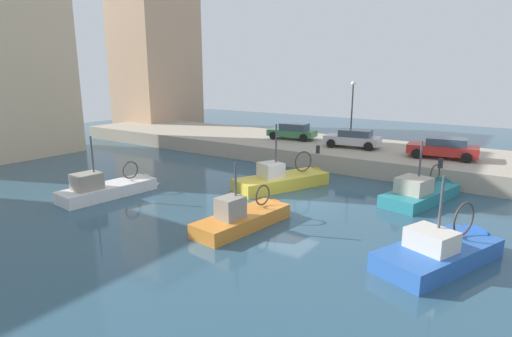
{
  "coord_description": "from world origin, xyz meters",
  "views": [
    {
      "loc": [
        -18.49,
        -10.33,
        6.79
      ],
      "look_at": [
        1.05,
        2.95,
        1.2
      ],
      "focal_mm": 28.92,
      "sensor_mm": 36.0,
      "label": 1
    }
  ],
  "objects_px": {
    "fishing_boat_blue": "(444,258)",
    "fishing_boat_teal": "(423,197)",
    "fishing_boat_yellow": "(286,185)",
    "mooring_bollard_south": "(441,163)",
    "fishing_boat_orange": "(248,223)",
    "parked_car_green": "(293,131)",
    "mooring_bollard_mid": "(318,149)",
    "parked_car_red": "(443,148)",
    "quay_streetlamp": "(352,101)",
    "parked_car_silver": "(353,138)",
    "fishing_boat_white": "(113,193)"
  },
  "relations": [
    {
      "from": "parked_car_green",
      "to": "parked_car_silver",
      "type": "distance_m",
      "value": 5.72
    },
    {
      "from": "mooring_bollard_mid",
      "to": "fishing_boat_white",
      "type": "bearing_deg",
      "value": 150.18
    },
    {
      "from": "parked_car_silver",
      "to": "parked_car_green",
      "type": "bearing_deg",
      "value": 81.63
    },
    {
      "from": "fishing_boat_orange",
      "to": "parked_car_red",
      "type": "height_order",
      "value": "fishing_boat_orange"
    },
    {
      "from": "parked_car_red",
      "to": "mooring_bollard_mid",
      "type": "xyz_separation_m",
      "value": [
        -3.09,
        7.55,
        -0.43
      ]
    },
    {
      "from": "parked_car_red",
      "to": "parked_car_silver",
      "type": "bearing_deg",
      "value": 86.34
    },
    {
      "from": "fishing_boat_teal",
      "to": "fishing_boat_blue",
      "type": "distance_m",
      "value": 7.73
    },
    {
      "from": "fishing_boat_teal",
      "to": "mooring_bollard_mid",
      "type": "bearing_deg",
      "value": 68.71
    },
    {
      "from": "quay_streetlamp",
      "to": "parked_car_red",
      "type": "bearing_deg",
      "value": -109.05
    },
    {
      "from": "mooring_bollard_south",
      "to": "fishing_boat_blue",
      "type": "bearing_deg",
      "value": -168.04
    },
    {
      "from": "fishing_boat_yellow",
      "to": "fishing_boat_orange",
      "type": "relative_size",
      "value": 1.16
    },
    {
      "from": "parked_car_red",
      "to": "fishing_boat_blue",
      "type": "bearing_deg",
      "value": -168.87
    },
    {
      "from": "fishing_boat_teal",
      "to": "quay_streetlamp",
      "type": "bearing_deg",
      "value": 41.46
    },
    {
      "from": "parked_car_green",
      "to": "parked_car_silver",
      "type": "relative_size",
      "value": 0.98
    },
    {
      "from": "parked_car_green",
      "to": "parked_car_silver",
      "type": "xyz_separation_m",
      "value": [
        -0.83,
        -5.66,
        0.01
      ]
    },
    {
      "from": "fishing_boat_yellow",
      "to": "fishing_boat_orange",
      "type": "distance_m",
      "value": 6.73
    },
    {
      "from": "fishing_boat_white",
      "to": "parked_car_silver",
      "type": "bearing_deg",
      "value": -27.53
    },
    {
      "from": "fishing_boat_blue",
      "to": "parked_car_green",
      "type": "distance_m",
      "value": 20.86
    },
    {
      "from": "fishing_boat_blue",
      "to": "fishing_boat_white",
      "type": "xyz_separation_m",
      "value": [
        -1.54,
        17.05,
        0.02
      ]
    },
    {
      "from": "fishing_boat_orange",
      "to": "parked_car_silver",
      "type": "relative_size",
      "value": 1.39
    },
    {
      "from": "fishing_boat_blue",
      "to": "fishing_boat_white",
      "type": "height_order",
      "value": "fishing_boat_white"
    },
    {
      "from": "parked_car_green",
      "to": "quay_streetlamp",
      "type": "relative_size",
      "value": 0.86
    },
    {
      "from": "fishing_boat_yellow",
      "to": "parked_car_red",
      "type": "distance_m",
      "value": 10.96
    },
    {
      "from": "fishing_boat_blue",
      "to": "fishing_boat_teal",
      "type": "bearing_deg",
      "value": 17.9
    },
    {
      "from": "fishing_boat_blue",
      "to": "parked_car_green",
      "type": "xyz_separation_m",
      "value": [
        14.73,
        14.66,
        1.78
      ]
    },
    {
      "from": "parked_car_silver",
      "to": "quay_streetlamp",
      "type": "distance_m",
      "value": 3.51
    },
    {
      "from": "fishing_boat_teal",
      "to": "fishing_boat_blue",
      "type": "bearing_deg",
      "value": -162.1
    },
    {
      "from": "fishing_boat_orange",
      "to": "parked_car_green",
      "type": "distance_m",
      "value": 17.24
    },
    {
      "from": "fishing_boat_blue",
      "to": "quay_streetlamp",
      "type": "bearing_deg",
      "value": 32.08
    },
    {
      "from": "fishing_boat_yellow",
      "to": "mooring_bollard_south",
      "type": "height_order",
      "value": "fishing_boat_yellow"
    },
    {
      "from": "fishing_boat_blue",
      "to": "fishing_boat_orange",
      "type": "bearing_deg",
      "value": 97.76
    },
    {
      "from": "mooring_bollard_south",
      "to": "mooring_bollard_mid",
      "type": "distance_m",
      "value": 8.0
    },
    {
      "from": "fishing_boat_white",
      "to": "parked_car_green",
      "type": "distance_m",
      "value": 16.54
    },
    {
      "from": "parked_car_green",
      "to": "mooring_bollard_south",
      "type": "height_order",
      "value": "parked_car_green"
    },
    {
      "from": "parked_car_red",
      "to": "mooring_bollard_south",
      "type": "xyz_separation_m",
      "value": [
        -3.09,
        -0.45,
        -0.43
      ]
    },
    {
      "from": "parked_car_red",
      "to": "parked_car_silver",
      "type": "height_order",
      "value": "parked_car_red"
    },
    {
      "from": "fishing_boat_yellow",
      "to": "parked_car_silver",
      "type": "relative_size",
      "value": 1.61
    },
    {
      "from": "fishing_boat_yellow",
      "to": "mooring_bollard_mid",
      "type": "bearing_deg",
      "value": 4.35
    },
    {
      "from": "parked_car_red",
      "to": "fishing_boat_yellow",
      "type": "bearing_deg",
      "value": 138.48
    },
    {
      "from": "parked_car_red",
      "to": "parked_car_green",
      "type": "relative_size",
      "value": 1.08
    },
    {
      "from": "fishing_boat_orange",
      "to": "quay_streetlamp",
      "type": "xyz_separation_m",
      "value": [
        17.15,
        1.99,
        4.34
      ]
    },
    {
      "from": "fishing_boat_yellow",
      "to": "quay_streetlamp",
      "type": "distance_m",
      "value": 11.51
    },
    {
      "from": "fishing_boat_teal",
      "to": "parked_car_green",
      "type": "xyz_separation_m",
      "value": [
        7.38,
        12.28,
        1.75
      ]
    },
    {
      "from": "mooring_bollard_south",
      "to": "fishing_boat_orange",
      "type": "bearing_deg",
      "value": 152.97
    },
    {
      "from": "fishing_boat_yellow",
      "to": "mooring_bollard_south",
      "type": "bearing_deg",
      "value": -56.7
    },
    {
      "from": "fishing_boat_teal",
      "to": "fishing_boat_yellow",
      "type": "bearing_deg",
      "value": 104.7
    },
    {
      "from": "fishing_boat_yellow",
      "to": "fishing_boat_orange",
      "type": "xyz_separation_m",
      "value": [
        -6.5,
        -1.75,
        0.0
      ]
    },
    {
      "from": "fishing_boat_blue",
      "to": "parked_car_silver",
      "type": "height_order",
      "value": "fishing_boat_blue"
    },
    {
      "from": "fishing_boat_blue",
      "to": "fishing_boat_yellow",
      "type": "bearing_deg",
      "value": 61.21
    },
    {
      "from": "fishing_boat_yellow",
      "to": "fishing_boat_blue",
      "type": "bearing_deg",
      "value": -118.79
    }
  ]
}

